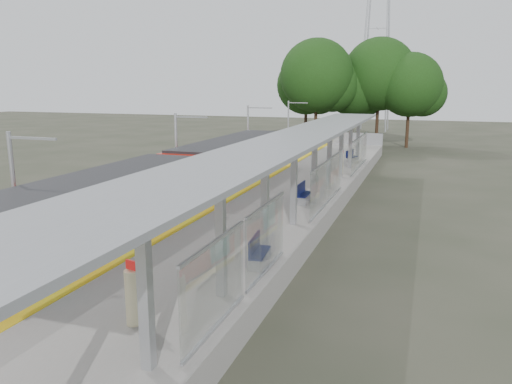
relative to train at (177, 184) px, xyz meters
The scene contains 15 objects.
trackbed 4.78m from the train, 90.01° to the left, with size 3.00×70.00×0.24m, color #59544C.
platform 6.46m from the train, 44.20° to the left, with size 6.00×50.00×1.00m, color gray.
tactile_strip 4.90m from the train, 65.98° to the left, with size 0.60×50.00×0.02m, color gold.
end_fence 29.67m from the train, 81.28° to the left, with size 6.00×0.10×1.20m, color #9EA0A5.
train is the anchor object (origin of this frame).
canopy 6.50m from the train, ahead, with size 3.27×38.00×3.66m.
pylon 59.93m from the train, 86.51° to the left, with size 8.00×4.00×38.00m, color #9EA0A5, non-canonical shape.
tree_cluster 36.96m from the train, 84.99° to the left, with size 19.01×12.08×12.28m.
catenary_masts 3.88m from the train, 116.96° to the left, with size 2.08×48.16×5.40m.
bench_near 9.65m from the train, 46.18° to the right, with size 0.62×1.54×1.02m.
bench_mid 6.42m from the train, 21.89° to the left, with size 0.50×1.56×1.06m.
bench_far 18.19m from the train, 70.13° to the left, with size 0.78×1.47×0.96m.
info_pillar_near 13.03m from the train, 67.01° to the right, with size 0.39×0.39×1.71m.
info_pillar_far 13.39m from the train, 62.12° to the left, with size 0.36×0.36×1.61m.
litter_bin 8.05m from the train, 42.99° to the left, with size 0.44×0.44×0.91m, color #9EA0A5.
Camera 1 is at (7.36, -6.41, 6.96)m, focal length 35.00 mm.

